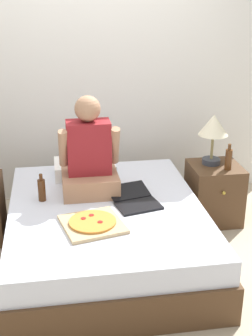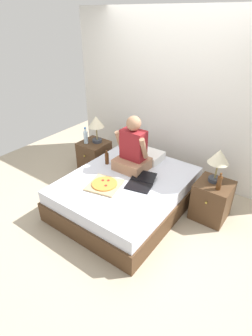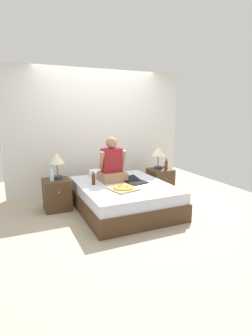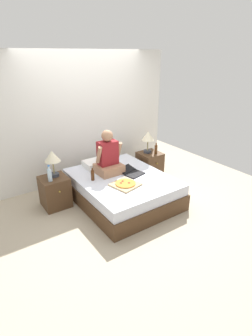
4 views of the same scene
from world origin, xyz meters
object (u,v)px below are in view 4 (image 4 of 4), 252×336
beer_bottle_on_bed (93,175)px  bed (122,189)px  water_bottle (50,175)px  person_seated (108,158)px  pizza_box (125,184)px  nightstand_right (150,165)px  beer_bottle (156,149)px  lamp_on_right_nightstand (148,137)px  laptop (132,172)px  nightstand_left (55,192)px  lamp_on_left_nightstand (52,158)px

beer_bottle_on_bed → bed: bearing=-19.3°
water_bottle → beer_bottle_on_bed: (0.64, -0.24, -0.09)m
person_seated → pizza_box: bearing=-93.4°
nightstand_right → beer_bottle: (0.07, -0.10, 0.36)m
lamp_on_right_nightstand → pizza_box: (-1.14, -0.84, -0.38)m
lamp_on_right_nightstand → pizza_box: size_ratio=0.94×
laptop → pizza_box: size_ratio=0.99×
laptop → lamp_on_right_nightstand: bearing=34.6°
nightstand_right → beer_bottle_on_bed: size_ratio=2.41×
laptop → pizza_box: 0.47m
bed → beer_bottle_on_bed: 0.60m
pizza_box → lamp_on_right_nightstand: bearing=36.6°
nightstand_left → lamp_on_left_nightstand: bearing=51.4°
person_seated → pizza_box: 0.64m
bed → laptop: laptop is taller
nightstand_right → person_seated: 1.25m
bed → pizza_box: (-0.13, -0.30, 0.25)m
lamp_on_right_nightstand → beer_bottle: size_ratio=1.96×
lamp_on_right_nightstand → water_bottle: bearing=-176.2°
beer_bottle → beer_bottle_on_bed: 1.60m
lamp_on_left_nightstand → pizza_box: lamp_on_left_nightstand is taller
bed → beer_bottle: size_ratio=8.02×
bed → pizza_box: size_ratio=3.85×
lamp_on_left_nightstand → nightstand_right: size_ratio=0.85×
lamp_on_left_nightstand → person_seated: person_seated is taller
beer_bottle → beer_bottle_on_bed: size_ratio=1.05×
water_bottle → lamp_on_right_nightstand: size_ratio=0.61×
lamp_on_right_nightstand → beer_bottle: lamp_on_right_nightstand is taller
laptop → nightstand_right: bearing=31.1°
nightstand_left → beer_bottle: (2.15, -0.10, 0.36)m
person_seated → pizza_box: size_ratio=1.63×
bed → pizza_box: 0.41m
person_seated → laptop: 0.50m
nightstand_left → beer_bottle: size_ratio=2.31×
lamp_on_left_nightstand → beer_bottle: lamp_on_left_nightstand is taller
lamp_on_left_nightstand → water_bottle: size_ratio=1.63×
bed → nightstand_left: nightstand_left is taller
lamp_on_left_nightstand → laptop: size_ratio=0.95×
lamp_on_left_nightstand → person_seated: (0.90, -0.26, -0.11)m
bed → beer_bottle_on_bed: size_ratio=8.38×
water_bottle → lamp_on_right_nightstand: 2.14m
nightstand_left → person_seated: 1.08m
lamp_on_left_nightstand → beer_bottle_on_bed: bearing=-35.7°
nightstand_right → laptop: laptop is taller
nightstand_left → laptop: (1.26, -0.49, 0.22)m
lamp_on_right_nightstand → laptop: (-0.78, -0.54, -0.38)m
water_bottle → pizza_box: size_ratio=0.58×
lamp_on_right_nightstand → lamp_on_left_nightstand: bearing=180.0°
nightstand_right → laptop: bearing=-148.9°
water_bottle → beer_bottle: water_bottle is taller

